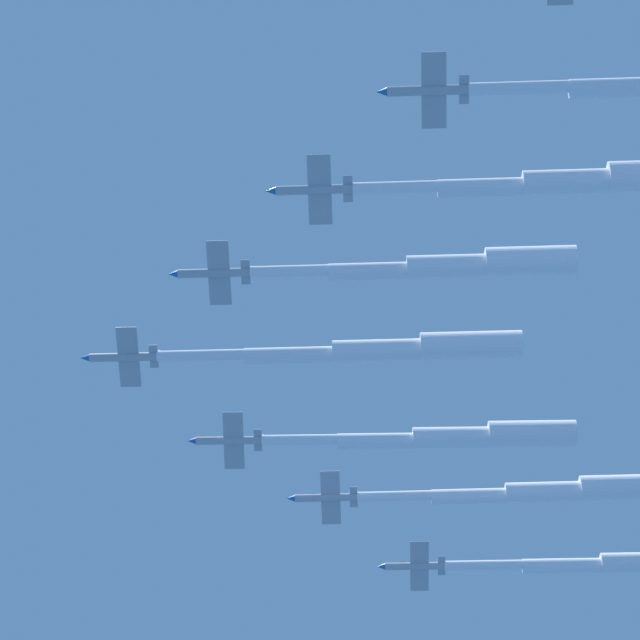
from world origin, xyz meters
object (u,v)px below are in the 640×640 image
(jet_starboard_mid, at_px, (547,491))
(jet_starboard_inner, at_px, (454,436))
(jet_port_mid, at_px, (569,181))
(jet_port_inner, at_px, (449,265))
(jet_lead, at_px, (382,349))

(jet_starboard_mid, bearing_deg, jet_starboard_inner, -163.56)
(jet_port_mid, bearing_deg, jet_port_inner, 104.36)
(jet_port_inner, height_order, jet_starboard_inner, jet_port_inner)
(jet_starboard_inner, bearing_deg, jet_port_inner, -121.42)
(jet_lead, distance_m, jet_port_mid, 35.35)
(jet_lead, distance_m, jet_starboard_inner, 17.61)
(jet_lead, relative_size, jet_port_mid, 1.12)
(jet_lead, relative_size, jet_starboard_inner, 1.08)
(jet_port_inner, bearing_deg, jet_starboard_inner, 58.58)
(jet_port_inner, bearing_deg, jet_port_mid, -75.64)
(jet_port_mid, bearing_deg, jet_starboard_mid, 59.63)
(jet_starboard_inner, relative_size, jet_port_mid, 1.04)
(jet_port_inner, xyz_separation_m, jet_port_mid, (4.78, -18.69, -1.75))
(jet_lead, bearing_deg, jet_port_mid, -81.58)
(jet_lead, bearing_deg, jet_starboard_inner, 28.35)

